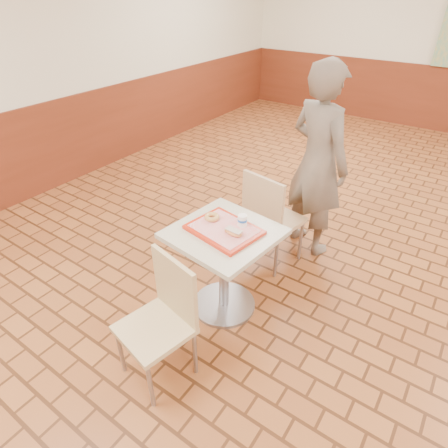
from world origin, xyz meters
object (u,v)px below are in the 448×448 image
Objects in this scene: serving_tray at (224,230)px; long_john_donut at (233,232)px; paper_cup at (242,220)px; customer at (318,163)px; ring_donut at (212,217)px; chair_main_back at (270,216)px; chair_main_front at (163,315)px; main_table at (224,258)px.

serving_tray is 3.30× the size of long_john_donut.
customer is at bearing 85.13° from paper_cup.
ring_donut is at bearing -166.17° from paper_cup.
chair_main_back is 0.71m from serving_tray.
serving_tray is at bearing 100.13° from chair_main_back.
ring_donut is (-0.31, -1.10, -0.09)m from customer.
chair_main_back is at bearing 91.82° from customer.
customer is at bearing 81.35° from serving_tray.
paper_cup is at bearing 108.58° from chair_main_back.
chair_main_back is 0.64m from paper_cup.
customer is 3.66× the size of serving_tray.
serving_tray is at bearing 102.41° from chair_main_front.
chair_main_back is (-0.01, 1.32, 0.03)m from chair_main_front.
customer reaches higher than serving_tray.
chair_main_back is at bearing 98.35° from paper_cup.
customer is 1.18m from long_john_donut.
chair_main_front is 10.31× the size of paper_cup.
serving_tray is 4.28× the size of ring_donut.
ring_donut is (-0.13, 0.04, 0.03)m from serving_tray.
paper_cup is (0.08, -0.57, 0.28)m from chair_main_back.
chair_main_back is 1.92× the size of serving_tray.
chair_main_front reaches higher than serving_tray.
serving_tray is at bearing 162.45° from long_john_donut.
chair_main_back is (0.00, 0.67, 0.02)m from main_table.
main_table is 0.84× the size of chair_main_front.
chair_main_front is 0.50× the size of customer.
paper_cup is at bearing 106.89° from customer.
chair_main_front is 6.03× the size of long_john_donut.
serving_tray is 5.65× the size of paper_cup.
chair_main_back reaches higher than ring_donut.
paper_cup is (0.08, 0.75, 0.31)m from chair_main_front.
chair_main_back is 6.36× the size of long_john_donut.
serving_tray is (0.00, 0.00, 0.25)m from main_table.
paper_cup is (-0.09, -1.05, -0.06)m from customer.
chair_main_front is at bearing -97.99° from long_john_donut.
ring_donut reaches higher than main_table.
long_john_donut is (0.09, 0.62, 0.29)m from chair_main_front.
chair_main_back is at bearing 77.79° from ring_donut.
chair_main_back reaches higher than long_john_donut.
customer reaches higher than chair_main_back.
main_table is 1.54× the size of serving_tray.
serving_tray is 0.14m from ring_donut.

